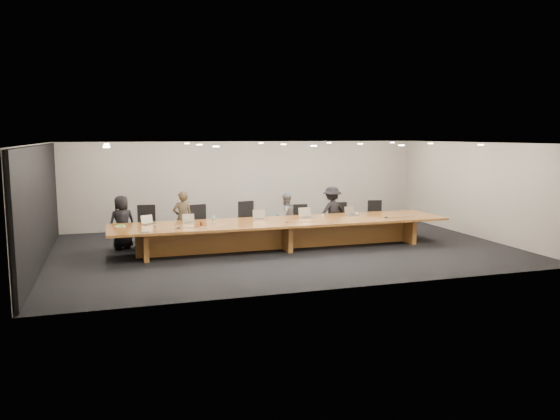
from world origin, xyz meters
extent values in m
plane|color=black|center=(0.00, 0.00, 0.00)|extent=(12.00, 12.00, 0.00)
cube|color=beige|center=(0.00, 4.00, 1.40)|extent=(12.00, 0.02, 2.80)
cube|color=black|center=(-5.94, 0.00, 1.37)|extent=(0.08, 7.84, 2.74)
cube|color=brown|center=(0.00, 0.00, 0.72)|extent=(9.00, 1.80, 0.06)
cube|color=brown|center=(0.00, 0.00, 0.34)|extent=(7.65, 0.15, 0.69)
cube|color=brown|center=(-3.60, 0.00, 0.34)|extent=(0.12, 1.26, 0.69)
cube|color=brown|center=(0.00, 0.00, 0.34)|extent=(0.12, 1.26, 0.69)
cube|color=brown|center=(3.60, 0.00, 0.34)|extent=(0.12, 1.26, 0.69)
imported|color=black|center=(-4.10, 1.26, 0.72)|extent=(0.81, 0.65, 1.43)
imported|color=#3B3020|center=(-2.50, 1.26, 0.75)|extent=(0.58, 0.42, 1.50)
imported|color=slate|center=(0.45, 1.18, 0.68)|extent=(0.78, 0.68, 1.36)
imported|color=black|center=(1.88, 1.16, 0.75)|extent=(1.05, 0.72, 1.51)
cylinder|color=silver|center=(-1.83, 0.18, 0.84)|extent=(0.07, 0.07, 0.19)
cylinder|color=#652912|center=(-2.21, -0.12, 0.80)|extent=(0.08, 0.08, 0.09)
cone|color=silver|center=(1.29, 0.39, 0.79)|extent=(0.07, 0.07, 0.08)
cone|color=white|center=(2.28, 0.30, 0.80)|extent=(0.10, 0.10, 0.09)
cube|color=white|center=(-4.17, 0.37, 0.76)|extent=(0.27, 0.24, 0.01)
cube|color=#5FB931|center=(-4.15, 0.36, 0.78)|extent=(0.19, 0.15, 0.03)
cube|color=#B9B9BE|center=(-3.61, -0.70, 0.76)|extent=(0.18, 0.14, 0.03)
cone|color=black|center=(-2.80, -0.35, 0.77)|extent=(0.15, 0.15, 0.03)
cone|color=black|center=(-0.01, -0.30, 0.76)|extent=(0.13, 0.13, 0.03)
cone|color=black|center=(2.86, -0.35, 0.77)|extent=(0.17, 0.17, 0.03)
camera|label=1|loc=(-4.37, -13.62, 3.01)|focal=35.00mm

